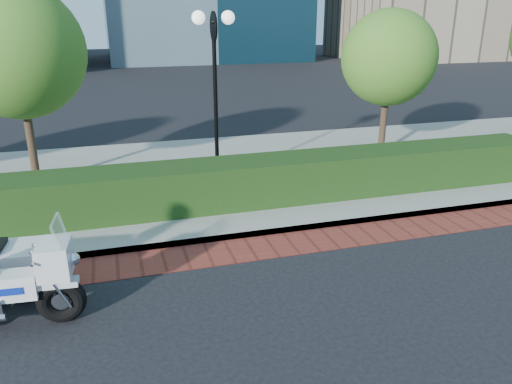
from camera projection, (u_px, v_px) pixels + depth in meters
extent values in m
plane|color=black|center=(227.00, 295.00, 8.07)|extent=(120.00, 120.00, 0.00)
cube|color=maroon|center=(209.00, 254.00, 9.42)|extent=(60.00, 1.00, 0.01)
cube|color=gray|center=(175.00, 179.00, 13.45)|extent=(60.00, 8.00, 0.15)
cube|color=black|center=(189.00, 187.00, 11.10)|extent=(18.00, 1.20, 1.00)
cylinder|color=black|center=(218.00, 177.00, 12.93)|extent=(0.30, 0.30, 0.30)
cylinder|color=black|center=(216.00, 105.00, 12.30)|extent=(0.10, 0.10, 3.70)
cylinder|color=black|center=(214.00, 27.00, 11.67)|extent=(0.04, 0.70, 0.70)
sphere|color=white|center=(198.00, 18.00, 11.50)|extent=(0.32, 0.32, 0.32)
sphere|color=white|center=(228.00, 17.00, 11.69)|extent=(0.32, 0.32, 0.32)
cylinder|color=#332319|center=(31.00, 142.00, 12.57)|extent=(0.20, 0.20, 2.17)
sphere|color=#2C6218|center=(17.00, 51.00, 11.82)|extent=(3.20, 3.20, 3.20)
cylinder|color=#332319|center=(383.00, 123.00, 15.30)|extent=(0.20, 0.20, 1.92)
sphere|color=#2C6218|center=(389.00, 58.00, 14.63)|extent=(2.80, 2.80, 2.80)
torus|color=black|center=(61.00, 300.00, 7.28)|extent=(0.74, 0.28, 0.72)
cube|color=silver|center=(55.00, 259.00, 7.05)|extent=(0.49, 0.64, 0.49)
cube|color=silver|center=(60.00, 233.00, 6.94)|extent=(0.18, 0.56, 0.44)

